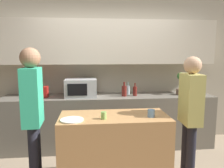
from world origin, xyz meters
TOP-DOWN VIEW (x-y plane):
  - back_wall at (0.00, 1.66)m, footprint 6.40×0.40m
  - back_counter at (0.00, 1.39)m, footprint 3.60×0.62m
  - kitchen_island at (-0.04, 0.25)m, footprint 1.31×0.60m
  - microwave at (-0.48, 1.37)m, footprint 0.52×0.39m
  - toaster at (-1.15, 1.37)m, footprint 0.26×0.16m
  - potted_plant at (1.26, 1.37)m, footprint 0.14×0.14m
  - bottle_0 at (0.26, 1.33)m, footprint 0.09×0.09m
  - bottle_1 at (0.35, 1.49)m, footprint 0.06×0.06m
  - bottle_2 at (0.45, 1.35)m, footprint 0.07×0.07m
  - plate_on_island at (-0.53, 0.10)m, footprint 0.26×0.26m
  - cup_0 at (-0.17, 0.12)m, footprint 0.06×0.06m
  - cup_1 at (0.39, 0.14)m, footprint 0.08×0.08m
  - person_left at (-0.97, 0.20)m, footprint 0.22×0.35m
  - person_center at (0.90, 0.20)m, footprint 0.21×0.35m

SIDE VIEW (x-z plane):
  - kitchen_island at x=-0.04m, z-range 0.00..0.89m
  - back_counter at x=0.00m, z-range 0.00..0.91m
  - plate_on_island at x=-0.53m, z-range 0.89..0.91m
  - cup_0 at x=-0.17m, z-range 0.89..0.98m
  - cup_1 at x=0.39m, z-range 0.89..0.98m
  - person_center at x=0.90m, z-range 0.15..1.75m
  - bottle_2 at x=0.45m, z-range 0.88..1.10m
  - bottle_1 at x=0.35m, z-range 0.88..1.11m
  - toaster at x=-1.15m, z-range 0.91..1.09m
  - bottle_0 at x=0.26m, z-range 0.88..1.12m
  - person_left at x=-0.97m, z-range 0.17..1.87m
  - microwave at x=-0.48m, z-range 0.91..1.21m
  - potted_plant at x=1.26m, z-range 0.91..1.30m
  - back_wall at x=0.00m, z-range 0.19..2.89m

